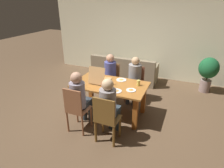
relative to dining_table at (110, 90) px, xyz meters
name	(u,v)px	position (x,y,z in m)	size (l,w,h in m)	color
ground_plane	(110,113)	(0.00, 0.00, -0.62)	(20.00, 20.00, 0.00)	brown
back_wall	(143,36)	(0.00, 2.72, 0.73)	(6.43, 0.12, 2.71)	#EEE9C5
dining_table	(110,90)	(0.00, 0.00, 0.00)	(1.62, 0.92, 0.76)	#A8672B
chair_0	(135,81)	(0.32, 0.93, -0.11)	(0.41, 0.45, 0.88)	brown
person_0	(134,76)	(0.32, 0.79, 0.08)	(0.32, 0.49, 1.19)	#2F3B4E
chair_1	(76,108)	(-0.35, -0.87, -0.07)	(0.40, 0.40, 0.98)	#91593A
person_1	(80,96)	(-0.35, -0.72, 0.12)	(0.30, 0.52, 1.26)	#2F373E
chair_2	(111,78)	(-0.35, 0.90, -0.12)	(0.39, 0.44, 0.88)	#9B6030
person_2	(109,73)	(-0.35, 0.75, 0.08)	(0.31, 0.53, 1.19)	#413839
chair_3	(106,119)	(0.32, -0.93, -0.11)	(0.43, 0.38, 0.97)	brown
person_3	(109,104)	(0.32, -0.79, 0.12)	(0.30, 0.53, 1.27)	#2C373E
pizza_box_0	(100,79)	(-0.27, 0.06, 0.19)	(0.38, 0.48, 0.39)	tan
plate_0	(131,90)	(0.52, -0.13, 0.15)	(0.20, 0.20, 0.03)	white
plate_1	(121,80)	(0.15, 0.30, 0.15)	(0.24, 0.24, 0.03)	white
plate_2	(80,84)	(-0.62, -0.25, 0.15)	(0.21, 0.21, 0.01)	white
plate_3	(116,91)	(0.25, -0.28, 0.15)	(0.23, 0.23, 0.03)	white
drinking_glass_0	(103,86)	(-0.04, -0.31, 0.21)	(0.06, 0.06, 0.15)	#B54E2A
drinking_glass_1	(138,83)	(0.60, 0.16, 0.20)	(0.07, 0.07, 0.13)	#E1CC5B
couch	(124,72)	(-0.37, 2.02, -0.33)	(2.08, 0.78, 0.82)	gray
potted_plant	(208,71)	(2.08, 2.13, 0.02)	(0.54, 0.54, 1.02)	gray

